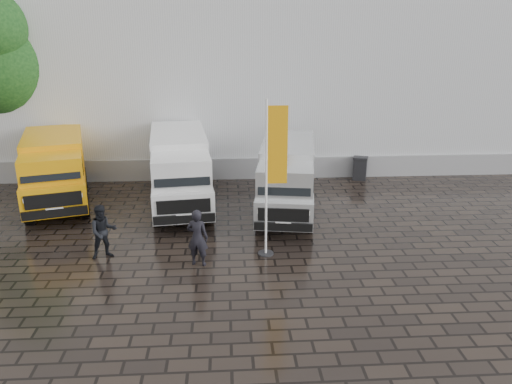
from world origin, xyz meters
TOP-DOWN VIEW (x-y plane):
  - ground at (0.00, 0.00)m, footprint 120.00×120.00m
  - exhibition_hall at (2.00, 16.00)m, footprint 44.00×16.00m
  - hall_plinth at (2.00, 7.95)m, footprint 44.00×0.15m
  - van_yellow at (-7.79, 5.07)m, footprint 3.71×6.19m
  - van_white at (-2.81, 4.70)m, footprint 2.87×6.63m
  - van_silver at (1.34, 3.67)m, footprint 2.88×6.19m
  - flagpole at (0.42, -0.07)m, footprint 0.88×0.50m
  - wheelie_bin at (5.26, 7.56)m, footprint 0.82×0.82m
  - person_front at (-1.88, -0.67)m, footprint 0.74×0.58m
  - person_tent at (-4.81, 0.01)m, footprint 1.03×0.93m

SIDE VIEW (x-z plane):
  - ground at x=0.00m, z-range 0.00..0.00m
  - hall_plinth at x=2.00m, z-range 0.00..1.00m
  - wheelie_bin at x=5.26m, z-range 0.00..1.07m
  - person_tent at x=-4.81m, z-range 0.00..1.74m
  - person_front at x=-1.88m, z-range 0.00..1.79m
  - van_silver at x=1.34m, z-range 0.00..2.58m
  - van_yellow at x=-7.79m, z-range 0.00..2.68m
  - van_white at x=-2.81m, z-range 0.00..2.79m
  - flagpole at x=0.42m, z-range 0.28..5.22m
  - exhibition_hall at x=2.00m, z-range 0.00..12.00m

